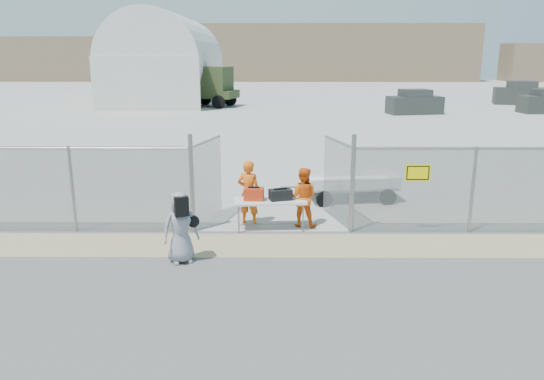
{
  "coord_description": "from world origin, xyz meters",
  "views": [
    {
      "loc": [
        0.09,
        -10.8,
        4.4
      ],
      "look_at": [
        0.0,
        2.0,
        1.1
      ],
      "focal_mm": 35.0,
      "sensor_mm": 36.0,
      "label": 1
    }
  ],
  "objects_px": {
    "visitor": "(181,228)",
    "security_worker_left": "(249,192)",
    "folding_table": "(270,214)",
    "utility_trailer": "(350,185)",
    "security_worker_right": "(303,197)"
  },
  "relations": [
    {
      "from": "visitor",
      "to": "utility_trailer",
      "type": "height_order",
      "value": "visitor"
    },
    {
      "from": "folding_table",
      "to": "utility_trailer",
      "type": "height_order",
      "value": "utility_trailer"
    },
    {
      "from": "folding_table",
      "to": "visitor",
      "type": "height_order",
      "value": "visitor"
    },
    {
      "from": "security_worker_right",
      "to": "folding_table",
      "type": "bearing_deg",
      "value": 29.29
    },
    {
      "from": "security_worker_left",
      "to": "utility_trailer",
      "type": "height_order",
      "value": "security_worker_left"
    },
    {
      "from": "security_worker_right",
      "to": "visitor",
      "type": "bearing_deg",
      "value": 55.79
    },
    {
      "from": "folding_table",
      "to": "security_worker_left",
      "type": "height_order",
      "value": "security_worker_left"
    },
    {
      "from": "visitor",
      "to": "security_worker_left",
      "type": "bearing_deg",
      "value": 40.92
    },
    {
      "from": "folding_table",
      "to": "utility_trailer",
      "type": "distance_m",
      "value": 3.8
    },
    {
      "from": "security_worker_left",
      "to": "utility_trailer",
      "type": "xyz_separation_m",
      "value": [
        3.0,
        2.5,
        -0.43
      ]
    },
    {
      "from": "security_worker_left",
      "to": "visitor",
      "type": "relative_size",
      "value": 1.1
    },
    {
      "from": "folding_table",
      "to": "security_worker_left",
      "type": "distance_m",
      "value": 0.85
    },
    {
      "from": "folding_table",
      "to": "utility_trailer",
      "type": "xyz_separation_m",
      "value": [
        2.44,
        2.91,
        0.05
      ]
    },
    {
      "from": "security_worker_right",
      "to": "utility_trailer",
      "type": "xyz_separation_m",
      "value": [
        1.59,
        2.68,
        -0.35
      ]
    },
    {
      "from": "security_worker_left",
      "to": "utility_trailer",
      "type": "bearing_deg",
      "value": -122.67
    }
  ]
}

